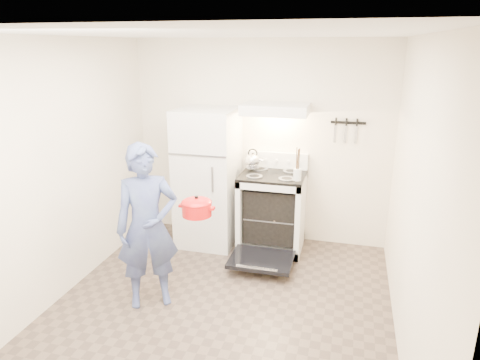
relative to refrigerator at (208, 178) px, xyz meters
name	(u,v)px	position (x,y,z in m)	size (l,w,h in m)	color
floor	(218,311)	(0.58, -1.45, -0.85)	(3.60, 3.60, 0.00)	brown
back_wall	(260,143)	(0.58, 0.35, 0.40)	(3.20, 0.02, 2.50)	beige
refrigerator	(208,178)	(0.00, 0.00, 0.00)	(0.70, 0.70, 1.70)	silver
stove_body	(272,212)	(0.81, 0.02, -0.39)	(0.76, 0.65, 0.92)	silver
cooktop	(273,175)	(0.81, 0.02, 0.09)	(0.76, 0.65, 0.03)	black
backsplash	(277,160)	(0.81, 0.31, 0.20)	(0.76, 0.07, 0.20)	silver
oven_door	(261,260)	(0.81, -0.57, -0.72)	(0.70, 0.54, 0.04)	black
oven_rack	(272,214)	(0.81, 0.02, -0.41)	(0.60, 0.52, 0.01)	slate
range_hood	(276,109)	(0.81, 0.10, 0.86)	(0.76, 0.50, 0.12)	silver
knife_strip	(348,123)	(1.63, 0.33, 0.70)	(0.40, 0.02, 0.03)	black
pizza_stone	(277,216)	(0.88, -0.06, -0.40)	(0.33, 0.33, 0.02)	#946C4F
tea_kettle	(253,160)	(0.54, 0.13, 0.23)	(0.22, 0.18, 0.27)	silver
utensil_jar	(297,175)	(1.13, -0.24, 0.20)	(0.09, 0.09, 0.13)	silver
person	(147,227)	(-0.10, -1.45, -0.05)	(0.58, 0.38, 1.59)	navy
dutch_oven	(197,209)	(0.25, -1.07, 0.02)	(0.37, 0.30, 0.24)	red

